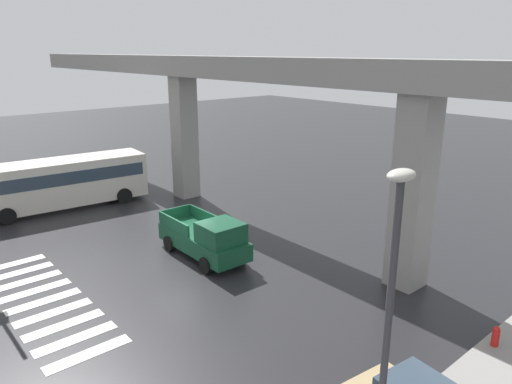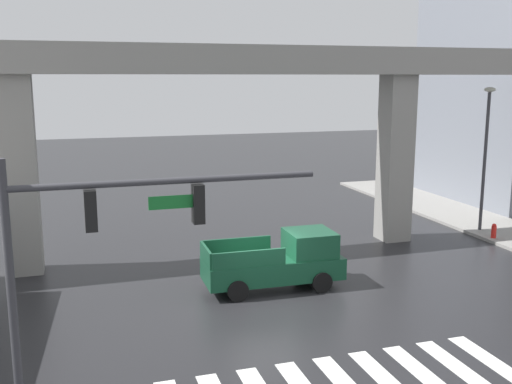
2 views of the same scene
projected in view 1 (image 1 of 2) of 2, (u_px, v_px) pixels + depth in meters
The scene contains 7 objects.
ground_plane at pixel (182, 258), 22.36m from camera, with size 120.00×120.00×0.00m, color #232326.
crosswalk_stripes at pixel (44, 301), 18.45m from camera, with size 9.35×2.80×0.01m.
elevated_overpass at pixel (272, 85), 23.67m from camera, with size 59.03×1.90×9.03m.
pickup_truck at pixel (207, 239), 22.01m from camera, with size 5.14×2.16×2.08m.
city_bus at pixel (55, 182), 28.77m from camera, with size 3.48×10.98×2.99m.
street_lamp_near_corner at pixel (390, 299), 9.54m from camera, with size 0.44×0.70×7.24m.
fire_hydrant at pixel (495, 338), 15.37m from camera, with size 0.24×0.24×0.85m.
Camera 1 is at (17.87, -10.73, 9.33)m, focal length 33.44 mm.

